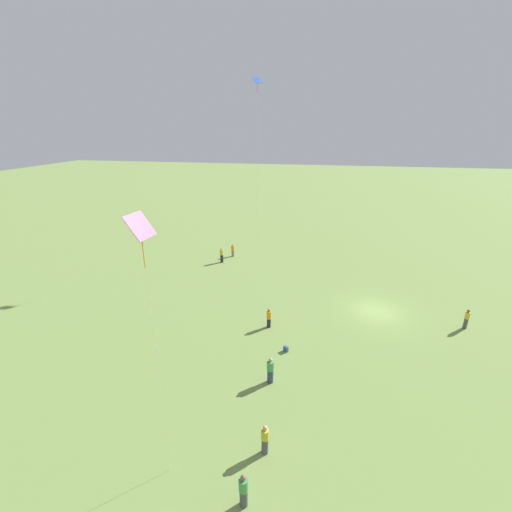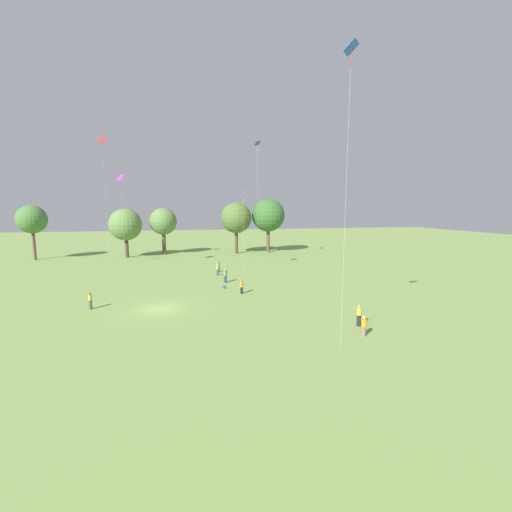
% 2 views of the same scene
% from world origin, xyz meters
% --- Properties ---
extents(ground_plane, '(240.00, 240.00, 0.00)m').
position_xyz_m(ground_plane, '(0.00, 0.00, 0.00)').
color(ground_plane, '#7A994C').
extents(tree_0, '(5.28, 5.28, 10.29)m').
position_xyz_m(tree_0, '(-24.90, 37.86, 7.59)').
color(tree_0, brown).
rests_on(tree_0, ground_plane).
extents(tree_1, '(6.28, 6.28, 9.65)m').
position_xyz_m(tree_1, '(-8.42, 37.63, 6.48)').
color(tree_1, brown).
rests_on(tree_1, ground_plane).
extents(tree_2, '(5.57, 5.57, 9.75)m').
position_xyz_m(tree_2, '(-1.38, 40.43, 6.89)').
color(tree_2, brown).
rests_on(tree_2, ground_plane).
extents(tree_3, '(6.54, 6.54, 10.90)m').
position_xyz_m(tree_3, '(13.78, 39.04, 7.59)').
color(tree_3, brown).
rests_on(tree_3, ground_plane).
extents(tree_4, '(7.20, 7.20, 11.76)m').
position_xyz_m(tree_4, '(20.95, 39.51, 8.11)').
color(tree_4, brown).
rests_on(tree_4, ground_plane).
extents(person_0, '(0.58, 0.58, 1.76)m').
position_xyz_m(person_0, '(7.67, 18.08, 0.87)').
color(person_0, '#4C4C51').
rests_on(person_0, ground_plane).
extents(person_1, '(0.64, 0.64, 1.80)m').
position_xyz_m(person_1, '(7.72, 10.45, 0.88)').
color(person_1, '#333D5B').
rests_on(person_1, ground_plane).
extents(person_2, '(0.47, 0.47, 1.66)m').
position_xyz_m(person_2, '(8.81, 4.22, 0.83)').
color(person_2, '#232328').
rests_on(person_2, ground_plane).
extents(person_3, '(0.58, 0.58, 1.79)m').
position_xyz_m(person_3, '(16.49, -8.52, 0.89)').
color(person_3, '#232328').
rests_on(person_3, ground_plane).
extents(person_4, '(0.48, 0.48, 1.69)m').
position_xyz_m(person_4, '(-6.58, 1.39, 0.85)').
color(person_4, '#4C4C51').
rests_on(person_4, ground_plane).
extents(person_5, '(0.43, 0.43, 1.59)m').
position_xyz_m(person_5, '(15.70, -10.68, 0.78)').
color(person_5, '#847056').
rests_on(person_5, ground_plane).
extents(person_6, '(0.49, 0.49, 1.71)m').
position_xyz_m(person_6, '(7.21, 15.44, 0.85)').
color(person_6, '#4C4C51').
rests_on(person_6, ground_plane).
extents(kite_0, '(1.39, 1.18, 21.16)m').
position_xyz_m(kite_0, '(-9.94, 28.40, 19.91)').
color(kite_0, red).
rests_on(kite_0, ground_plane).
extents(kite_1, '(1.13, 1.23, 21.06)m').
position_xyz_m(kite_1, '(15.38, 25.35, 19.57)').
color(kite_1, black).
rests_on(kite_1, ground_plane).
extents(kite_2, '(1.20, 1.21, 20.01)m').
position_xyz_m(kite_2, '(12.97, -12.35, 18.59)').
color(kite_2, blue).
rests_on(kite_2, ground_plane).
extents(kite_3, '(1.39, 1.42, 14.73)m').
position_xyz_m(kite_3, '(-6.36, 21.72, 13.83)').
color(kite_3, purple).
rests_on(kite_3, ground_plane).
extents(kite_4, '(0.72, 1.07, 12.31)m').
position_xyz_m(kite_4, '(11.42, 17.20, 11.47)').
color(kite_4, '#E54C99').
rests_on(kite_4, ground_plane).
extents(picnic_bag_0, '(0.40, 0.37, 0.40)m').
position_xyz_m(picnic_bag_0, '(7.11, 7.14, 0.20)').
color(picnic_bag_0, '#33518C').
rests_on(picnic_bag_0, ground_plane).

